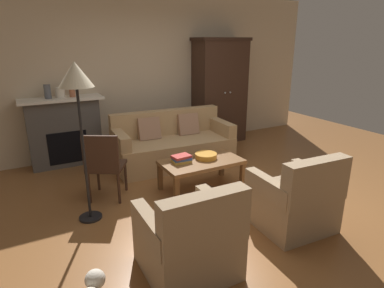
% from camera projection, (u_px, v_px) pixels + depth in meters
% --- Properties ---
extents(ground_plane, '(9.60, 9.60, 0.00)m').
position_uv_depth(ground_plane, '(222.00, 199.00, 4.26)').
color(ground_plane, brown).
extents(back_wall, '(7.20, 0.10, 2.80)m').
position_uv_depth(back_wall, '(146.00, 73.00, 5.96)').
color(back_wall, beige).
rests_on(back_wall, ground).
extents(fireplace, '(1.26, 0.48, 1.12)m').
position_uv_depth(fireplace, '(65.00, 131.00, 5.30)').
color(fireplace, '#4C4947').
rests_on(fireplace, ground).
extents(armoire, '(1.06, 0.57, 2.03)m').
position_uv_depth(armoire, '(220.00, 91.00, 6.44)').
color(armoire, '#382319').
rests_on(armoire, ground).
extents(couch, '(1.96, 0.96, 0.86)m').
position_uv_depth(couch, '(173.00, 145.00, 5.40)').
color(couch, tan).
rests_on(couch, ground).
extents(coffee_table, '(1.10, 0.60, 0.42)m').
position_uv_depth(coffee_table, '(201.00, 164.00, 4.45)').
color(coffee_table, brown).
rests_on(coffee_table, ground).
extents(fruit_bowl, '(0.30, 0.30, 0.07)m').
position_uv_depth(fruit_bowl, '(206.00, 156.00, 4.51)').
color(fruit_bowl, orange).
rests_on(fruit_bowl, coffee_table).
extents(book_stack, '(0.26, 0.20, 0.10)m').
position_uv_depth(book_stack, '(182.00, 159.00, 4.35)').
color(book_stack, gold).
rests_on(book_stack, coffee_table).
extents(mantel_vase_slate, '(0.10, 0.10, 0.22)m').
position_uv_depth(mantel_vase_slate, '(47.00, 92.00, 5.00)').
color(mantel_vase_slate, '#565B66').
rests_on(mantel_vase_slate, fireplace).
extents(mantel_vase_cream, '(0.14, 0.14, 0.16)m').
position_uv_depth(mantel_vase_cream, '(60.00, 93.00, 5.09)').
color(mantel_vase_cream, beige).
rests_on(mantel_vase_cream, fireplace).
extents(mantel_vase_terracotta, '(0.09, 0.09, 0.26)m').
position_uv_depth(mantel_vase_terracotta, '(72.00, 89.00, 5.15)').
color(mantel_vase_terracotta, '#A86042').
rests_on(mantel_vase_terracotta, fireplace).
extents(armchair_near_left, '(0.79, 0.78, 0.88)m').
position_uv_depth(armchair_near_left, '(190.00, 241.00, 2.83)').
color(armchair_near_left, '#997F60').
rests_on(armchair_near_left, ground).
extents(armchair_near_right, '(0.82, 0.81, 0.88)m').
position_uv_depth(armchair_near_right, '(294.00, 201.00, 3.54)').
color(armchair_near_right, '#997F60').
rests_on(armchair_near_right, ground).
extents(side_chair_wooden, '(0.60, 0.60, 0.90)m').
position_uv_depth(side_chair_wooden, '(104.00, 163.00, 4.10)').
color(side_chair_wooden, '#382319').
rests_on(side_chair_wooden, ground).
extents(floor_lamp, '(0.36, 0.36, 1.79)m').
position_uv_depth(floor_lamp, '(76.00, 85.00, 3.33)').
color(floor_lamp, black).
rests_on(floor_lamp, ground).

